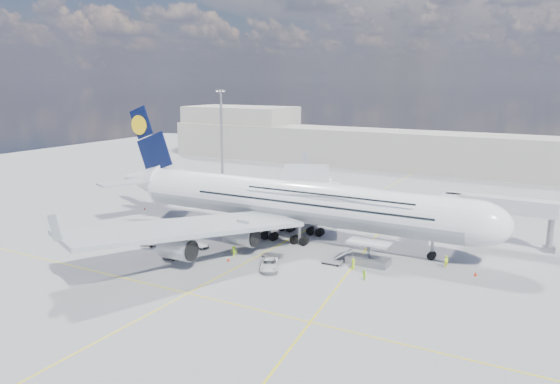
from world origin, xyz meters
The scene contains 31 objects.
ground centered at (0.00, 0.00, 0.00)m, with size 300.00×300.00×0.00m, color gray.
taxi_line_main centered at (0.00, 0.00, 0.01)m, with size 0.25×220.00×0.01m, color yellow.
taxi_line_cross centered at (0.00, -20.00, 0.01)m, with size 120.00×0.25×0.01m, color yellow.
taxi_line_diag centered at (14.00, 10.00, 0.01)m, with size 0.25×100.00×0.01m, color yellow.
airliner centered at (0.26, 10.00, 6.87)m, with size 77.26×79.15×23.71m.
jet_bridge centered at (29.81, 20.94, 6.85)m, with size 18.80×12.10×8.50m.
cargo_loader centered at (16.82, 2.89, 1.25)m, with size 8.53×3.20×3.67m.
light_mast centered at (-40.00, 45.00, 13.21)m, with size 3.00×0.70×25.50m.
terminal centered at (0.00, 95.00, 6.00)m, with size 180.00×16.00×12.00m, color #B2AD9E.
hangar centered at (-70.00, 100.00, 9.00)m, with size 40.00×22.00×18.00m, color #B2AD9E.
dolly_row_a centered at (-19.40, -6.49, 0.94)m, with size 3.08×2.26×1.75m.
dolly_row_b centered at (-11.41, -10.07, 0.88)m, with size 2.79×1.81×1.64m.
dolly_row_c centered at (-10.99, -2.89, 0.33)m, with size 3.28×2.48×0.43m.
dolly_back centered at (-29.45, -3.91, 0.33)m, with size 3.25×2.36×0.43m.
dolly_nose_far centered at (2.41, -1.50, 0.37)m, with size 3.38×2.01×0.48m.
dolly_nose_near centered at (12.07, 0.21, 0.35)m, with size 3.13×1.71×0.45m.
baggage_tug centered at (-13.20, -3.40, 0.74)m, with size 2.76×1.46×1.66m.
catering_truck_inner centered at (-6.77, 26.53, 1.79)m, with size 6.66×3.35×3.80m.
catering_truck_outer centered at (-11.20, 47.55, 2.09)m, with size 8.15×5.59×4.49m.
service_van centered at (4.82, -6.66, 0.78)m, with size 2.60×5.64×1.57m, color silver.
crew_nose centered at (27.89, 7.17, 0.96)m, with size 0.70×0.46×1.92m, color #D9F619.
crew_loader centered at (18.94, -4.14, 0.81)m, with size 0.79×0.61×1.62m, color #A6FF1A.
crew_wing centered at (-13.11, -3.15, 0.82)m, with size 0.96×0.40×1.64m, color #CFDB17.
crew_van centered at (15.76, -0.28, 0.86)m, with size 0.84×0.55×1.72m, color #B0DB17.
crew_tug centered at (-3.21, -4.24, 0.90)m, with size 1.17×0.67×1.81m, color #A6EE19.
cone_nose centered at (32.44, 5.66, 0.31)m, with size 0.50×0.50×0.63m.
cone_wing_left_inner centered at (-4.41, 25.69, 0.30)m, with size 0.49×0.49×0.62m.
cone_wing_left_outer centered at (-16.18, 28.97, 0.23)m, with size 0.37×0.37×0.48m.
cone_wing_right_inner centered at (-2.77, -6.47, 0.28)m, with size 0.46×0.46×0.58m.
cone_wing_right_outer centered at (-10.27, -7.17, 0.24)m, with size 0.39×0.39×0.50m.
cone_tail centered at (-38.53, 13.20, 0.23)m, with size 0.38×0.38×0.48m.
Camera 1 is at (44.29, -74.01, 28.13)m, focal length 35.00 mm.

